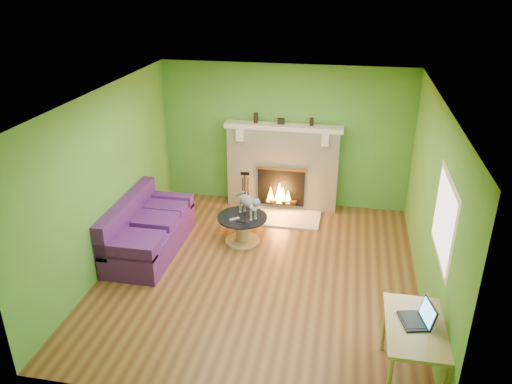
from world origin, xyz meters
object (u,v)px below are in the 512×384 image
(desk, at_px, (414,332))
(cat, at_px, (248,204))
(sofa, at_px, (147,231))
(coffee_table, at_px, (242,227))

(desk, relative_size, cat, 1.58)
(sofa, height_order, cat, cat)
(sofa, height_order, coffee_table, sofa)
(sofa, xyz_separation_m, cat, (1.50, 0.58, 0.33))
(sofa, distance_m, desk, 4.37)
(sofa, bearing_deg, coffee_table, 20.55)
(coffee_table, relative_size, cat, 1.23)
(desk, bearing_deg, coffee_table, 132.16)
(sofa, relative_size, cat, 2.90)
(sofa, bearing_deg, cat, 21.22)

